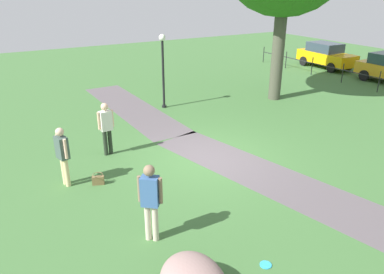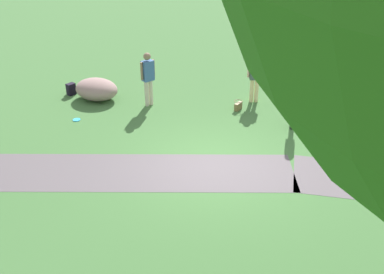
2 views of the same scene
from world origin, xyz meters
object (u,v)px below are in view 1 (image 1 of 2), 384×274
Objects in this scene: handbag_on_grass at (98,180)px; parked_sedan_grey at (326,55)px; lamp_post at (163,63)px; woman_with_handbag at (63,153)px; man_near_boulder at (106,125)px; passerby_on_path at (150,198)px; frisbee_on_grass at (266,265)px.

handbag_on_grass is 18.81m from parked_sedan_grey.
woman_with_handbag is (4.81, -5.28, -1.00)m from lamp_post.
man_near_boulder is 0.96× the size of passerby_on_path.
man_near_boulder is at bearing 153.58° from handbag_on_grass.
handbag_on_grass is (0.40, 0.75, -0.82)m from woman_with_handbag.
lamp_post is 12.95m from parked_sedan_grey.
passerby_on_path reaches higher than frisbee_on_grass.
man_near_boulder is at bearing -70.49° from parked_sedan_grey.
woman_with_handbag is 0.94× the size of passerby_on_path.
passerby_on_path is (3.29, 1.05, 0.08)m from woman_with_handbag.
parked_sedan_grey is (-10.41, 16.92, -0.23)m from passerby_on_path.
man_near_boulder reaches higher than handbag_on_grass.
handbag_on_grass is at bearing -26.42° from man_near_boulder.
handbag_on_grass reaches higher than frisbee_on_grass.
lamp_post reaches higher than woman_with_handbag.
woman_with_handbag is 0.97× the size of man_near_boulder.
woman_with_handbag is at bearing -152.84° from frisbee_on_grass.
man_near_boulder is 4.65m from passerby_on_path.
parked_sedan_grey reaches higher than frisbee_on_grass.
parked_sedan_grey is at bearing 100.33° from lamp_post.
lamp_post is 1.84× the size of man_near_boulder.
frisbee_on_grass is at bearing 8.97° from man_near_boulder.
passerby_on_path reaches higher than handbag_on_grass.
frisbee_on_grass is (1.83, 1.58, -1.03)m from passerby_on_path.
parked_sedan_grey is at bearing 121.61° from passerby_on_path.
lamp_post is 1.90× the size of woman_with_handbag.
passerby_on_path is 0.46× the size of parked_sedan_grey.
man_near_boulder is (-1.33, 1.61, 0.03)m from woman_with_handbag.
passerby_on_path reaches higher than parked_sedan_grey.
lamp_post is at bearing -79.67° from parked_sedan_grey.
parked_sedan_grey is (-7.13, 17.97, -0.15)m from woman_with_handbag.
lamp_post is 13.54× the size of frisbee_on_grass.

